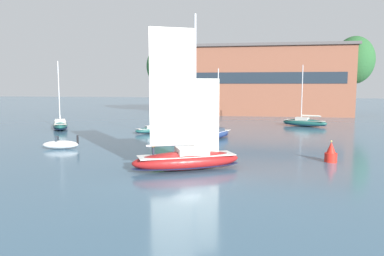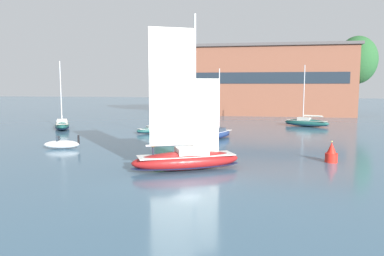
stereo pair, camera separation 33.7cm
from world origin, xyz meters
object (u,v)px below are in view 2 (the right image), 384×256
(sailboat_main, at_px, (187,158))
(channel_buoy, at_px, (331,154))
(tree_shore_center, at_px, (165,66))
(motor_tender, at_px, (62,144))
(tree_shore_left, at_px, (357,60))
(sailboat_moored_mid_channel, at_px, (62,124))
(sailboat_moored_outer_mooring, at_px, (217,134))
(sailboat_moored_near_marina, at_px, (154,130))
(sailboat_moored_far_slip, at_px, (306,122))

(sailboat_main, distance_m, channel_buoy, 15.14)
(tree_shore_center, xyz_separation_m, motor_tender, (1.37, -58.40, -12.35))
(motor_tender, bearing_deg, tree_shore_center, 91.34)
(tree_shore_left, height_order, sailboat_main, tree_shore_left)
(sailboat_moored_mid_channel, bearing_deg, motor_tender, -61.05)
(motor_tender, bearing_deg, sailboat_main, -26.68)
(sailboat_moored_outer_mooring, xyz_separation_m, channel_buoy, (13.32, -14.94, 0.19))
(sailboat_moored_near_marina, distance_m, sailboat_moored_far_slip, 29.71)
(motor_tender, height_order, channel_buoy, channel_buoy)
(sailboat_main, relative_size, sailboat_moored_mid_channel, 1.18)
(tree_shore_center, relative_size, sailboat_moored_mid_channel, 1.53)
(tree_shore_center, bearing_deg, sailboat_moored_far_slip, -38.49)
(channel_buoy, bearing_deg, sailboat_moored_outer_mooring, 131.72)
(sailboat_moored_far_slip, relative_size, motor_tender, 2.51)
(motor_tender, bearing_deg, tree_shore_left, 50.34)
(motor_tender, bearing_deg, channel_buoy, -5.17)
(sailboat_moored_near_marina, distance_m, channel_buoy, 30.88)
(sailboat_moored_mid_channel, distance_m, sailboat_moored_outer_mooring, 29.64)
(sailboat_moored_far_slip, bearing_deg, tree_shore_left, 60.79)
(tree_shore_left, bearing_deg, channel_buoy, -105.34)
(motor_tender, relative_size, channel_buoy, 2.07)
(sailboat_moored_near_marina, xyz_separation_m, channel_buoy, (24.18, -19.21, 0.32))
(sailboat_moored_outer_mooring, height_order, channel_buoy, sailboat_moored_outer_mooring)
(tree_shore_left, xyz_separation_m, sailboat_moored_outer_mooring, (-29.99, -45.83, -13.28))
(channel_buoy, bearing_deg, sailboat_moored_near_marina, 141.53)
(sailboat_main, distance_m, sailboat_moored_mid_channel, 39.77)
(sailboat_moored_mid_channel, height_order, sailboat_moored_outer_mooring, sailboat_moored_mid_channel)
(sailboat_moored_mid_channel, height_order, sailboat_moored_far_slip, sailboat_moored_mid_channel)
(sailboat_moored_outer_mooring, bearing_deg, motor_tender, -146.15)
(sailboat_moored_near_marina, height_order, sailboat_moored_outer_mooring, sailboat_moored_outer_mooring)
(sailboat_moored_outer_mooring, height_order, motor_tender, sailboat_moored_outer_mooring)
(tree_shore_center, distance_m, sailboat_main, 70.74)
(sailboat_main, distance_m, motor_tender, 19.53)
(tree_shore_center, xyz_separation_m, sailboat_moored_near_marina, (8.55, -42.03, -12.32))
(sailboat_moored_mid_channel, height_order, channel_buoy, sailboat_moored_mid_channel)
(tree_shore_center, xyz_separation_m, sailboat_moored_outer_mooring, (19.41, -46.30, -12.19))
(sailboat_moored_near_marina, relative_size, motor_tender, 1.81)
(tree_shore_center, bearing_deg, motor_tender, -88.66)
(tree_shore_left, bearing_deg, sailboat_moored_outer_mooring, -123.20)
(tree_shore_left, relative_size, channel_buoy, 8.94)
(tree_shore_left, bearing_deg, sailboat_moored_mid_channel, -146.69)
(tree_shore_left, distance_m, channel_buoy, 64.35)
(sailboat_moored_outer_mooring, bearing_deg, tree_shore_center, 112.75)
(tree_shore_left, bearing_deg, sailboat_moored_near_marina, -134.50)
(sailboat_moored_far_slip, xyz_separation_m, sailboat_moored_outer_mooring, (-14.96, -18.96, -0.09))
(tree_shore_left, distance_m, sailboat_moored_mid_channel, 71.49)
(sailboat_moored_outer_mooring, bearing_deg, tree_shore_left, 56.80)
(tree_shore_left, relative_size, sailboat_moored_near_marina, 2.38)
(sailboat_moored_near_marina, relative_size, channel_buoy, 3.75)
(sailboat_main, relative_size, sailboat_moored_near_marina, 1.70)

